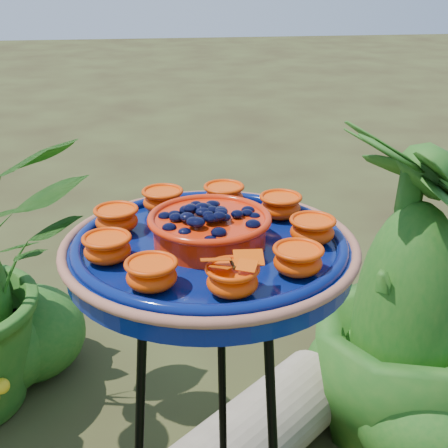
{
  "coord_description": "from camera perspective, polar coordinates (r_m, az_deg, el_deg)",
  "views": [
    {
      "loc": [
        0.01,
        -0.93,
        1.27
      ],
      "look_at": [
        0.11,
        -0.07,
        0.89
      ],
      "focal_mm": 50.0,
      "sensor_mm": 36.0,
      "label": 1
    }
  ],
  "objects": [
    {
      "name": "feeder_dish",
      "position": [
        0.93,
        -1.31,
        -1.94
      ],
      "size": [
        0.52,
        0.52,
        0.1
      ],
      "rotation": [
        0.0,
        0.0,
        -0.26
      ],
      "color": "#071557",
      "rests_on": "tripod_stand"
    },
    {
      "name": "driftwood_log",
      "position": [
        1.71,
        1.92,
        -19.48
      ],
      "size": [
        0.64,
        0.6,
        0.22
      ],
      "primitive_type": "cylinder",
      "rotation": [
        0.0,
        1.57,
        0.72
      ],
      "color": "tan",
      "rests_on": "ground"
    },
    {
      "name": "tripod_stand",
      "position": [
        1.13,
        -1.13,
        -18.99
      ],
      "size": [
        0.37,
        0.37,
        0.84
      ],
      "rotation": [
        0.0,
        0.0,
        -0.26
      ],
      "color": "black",
      "rests_on": "ground"
    },
    {
      "name": "shrub_back_right",
      "position": [
        1.71,
        16.62,
        -6.26
      ],
      "size": [
        0.61,
        0.61,
        0.91
      ],
      "primitive_type": "imported",
      "rotation": [
        0.0,
        0.0,
        1.79
      ],
      "color": "#1B5516",
      "rests_on": "ground"
    }
  ]
}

